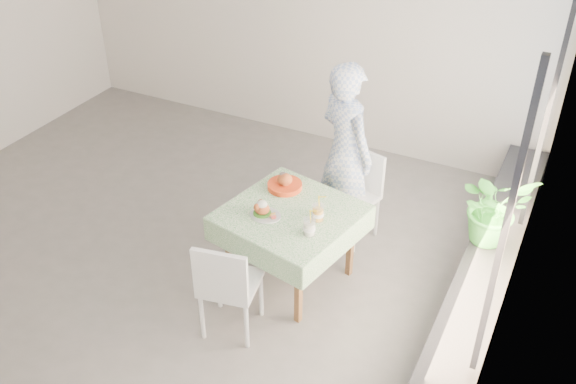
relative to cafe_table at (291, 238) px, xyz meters
The scene contains 14 objects.
floor 1.28m from the cafe_table, behind, with size 6.00×6.00×0.00m, color #605D5B.
wall_back 2.99m from the cafe_table, 114.73° to the left, with size 6.00×0.02×2.80m, color silver.
wall_right 2.04m from the cafe_table, ahead, with size 0.02×5.00×2.80m, color silver.
window_pane 2.14m from the cafe_table, ahead, with size 0.01×4.80×2.18m, color #D1E0F9.
window_ledge 1.63m from the cafe_table, ahead, with size 0.40×4.80×0.50m, color black.
cafe_table is the anchor object (origin of this frame).
chair_far 0.90m from the cafe_table, 73.83° to the left, with size 0.52×0.52×0.89m.
chair_near 0.80m from the cafe_table, 101.72° to the right, with size 0.51×0.51×0.93m.
diner 1.00m from the cafe_table, 81.80° to the left, with size 0.65×0.43×1.79m, color #7F98CB.
main_dish 0.40m from the cafe_table, 139.03° to the right, with size 0.28×0.28×0.14m.
juice_cup_orange 0.43m from the cafe_table, ahead, with size 0.10×0.10×0.29m.
juice_cup_lemonade 0.49m from the cafe_table, 38.01° to the right, with size 0.10×0.10×0.29m.
second_dish 0.49m from the cafe_table, 124.54° to the left, with size 0.31×0.31×0.15m.
potted_plant 1.73m from the cafe_table, 24.54° to the left, with size 0.59×0.51×0.66m, color #2A7426.
Camera 1 is at (3.15, -4.05, 3.88)m, focal length 40.00 mm.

